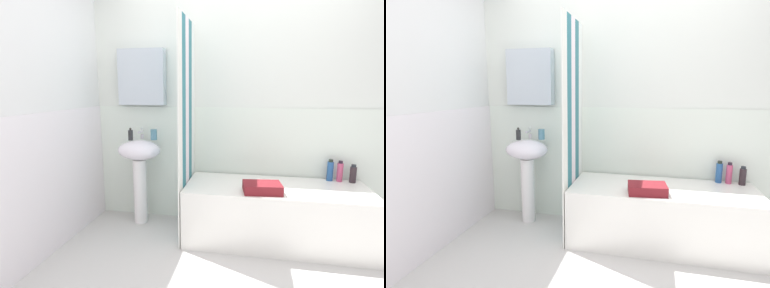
# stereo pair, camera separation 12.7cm
# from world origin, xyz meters

# --- Properties ---
(wall_back_tiled) EXTENTS (3.60, 0.18, 2.40)m
(wall_back_tiled) POSITION_xyz_m (-0.06, 1.26, 1.14)
(wall_back_tiled) COLOR silver
(wall_back_tiled) RESTS_ON ground_plane
(wall_left_tiled) EXTENTS (0.07, 1.81, 2.40)m
(wall_left_tiled) POSITION_xyz_m (-1.57, 0.34, 1.12)
(wall_left_tiled) COLOR silver
(wall_left_tiled) RESTS_ON ground_plane
(sink) EXTENTS (0.44, 0.34, 0.87)m
(sink) POSITION_xyz_m (-1.02, 1.03, 0.64)
(sink) COLOR white
(sink) RESTS_ON ground_plane
(faucet) EXTENTS (0.03, 0.12, 0.12)m
(faucet) POSITION_xyz_m (-1.02, 1.11, 0.93)
(faucet) COLOR silver
(faucet) RESTS_ON sink
(soap_dispenser) EXTENTS (0.05, 0.05, 0.13)m
(soap_dispenser) POSITION_xyz_m (-1.10, 1.02, 0.93)
(soap_dispenser) COLOR #272829
(soap_dispenser) RESTS_ON sink
(toothbrush_cup) EXTENTS (0.07, 0.07, 0.11)m
(toothbrush_cup) POSITION_xyz_m (-0.88, 1.10, 0.93)
(toothbrush_cup) COLOR teal
(toothbrush_cup) RESTS_ON sink
(bathtub) EXTENTS (1.61, 0.67, 0.52)m
(bathtub) POSITION_xyz_m (0.33, 0.88, 0.26)
(bathtub) COLOR white
(bathtub) RESTS_ON ground_plane
(shower_curtain) EXTENTS (0.01, 0.67, 2.00)m
(shower_curtain) POSITION_xyz_m (-0.49, 0.88, 1.00)
(shower_curtain) COLOR white
(shower_curtain) RESTS_ON ground_plane
(shampoo_bottle) EXTENTS (0.06, 0.06, 0.17)m
(shampoo_bottle) POSITION_xyz_m (1.04, 1.14, 0.60)
(shampoo_bottle) COLOR #312429
(shampoo_bottle) RESTS_ON bathtub
(lotion_bottle) EXTENTS (0.05, 0.05, 0.20)m
(lotion_bottle) POSITION_xyz_m (0.93, 1.15, 0.62)
(lotion_bottle) COLOR #C74970
(lotion_bottle) RESTS_ON bathtub
(conditioner_bottle) EXTENTS (0.06, 0.06, 0.21)m
(conditioner_bottle) POSITION_xyz_m (0.84, 1.16, 0.62)
(conditioner_bottle) COLOR #295796
(conditioner_bottle) RESTS_ON bathtub
(towel_folded) EXTENTS (0.34, 0.26, 0.08)m
(towel_folded) POSITION_xyz_m (0.20, 0.69, 0.56)
(towel_folded) COLOR maroon
(towel_folded) RESTS_ON bathtub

